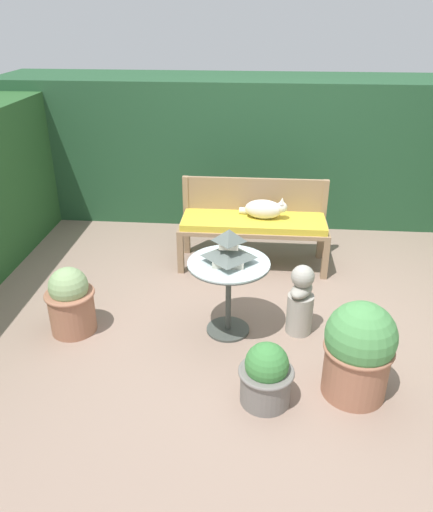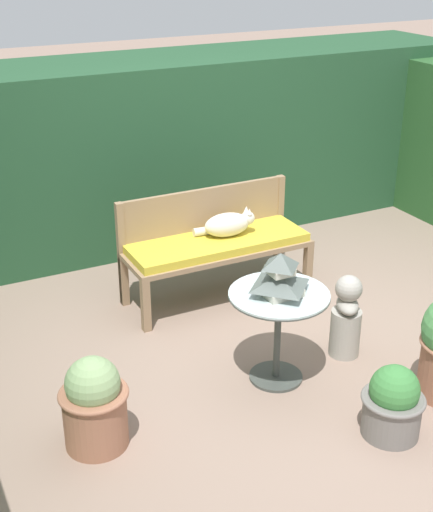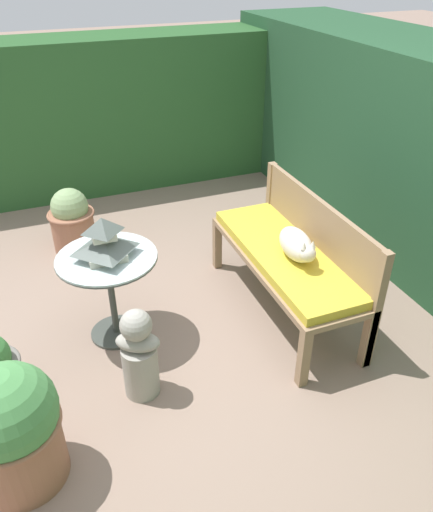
{
  "view_description": "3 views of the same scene",
  "coord_description": "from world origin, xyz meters",
  "px_view_note": "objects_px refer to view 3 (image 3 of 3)",
  "views": [
    {
      "loc": [
        -0.08,
        -3.66,
        2.39
      ],
      "look_at": [
        -0.41,
        0.19,
        0.45
      ],
      "focal_mm": 35.0,
      "sensor_mm": 36.0,
      "label": 1
    },
    {
      "loc": [
        -2.41,
        -3.61,
        2.7
      ],
      "look_at": [
        -0.38,
        0.4,
        0.63
      ],
      "focal_mm": 50.0,
      "sensor_mm": 36.0,
      "label": 2
    },
    {
      "loc": [
        2.43,
        -0.59,
        2.31
      ],
      "look_at": [
        -0.18,
        0.43,
        0.53
      ],
      "focal_mm": 35.0,
      "sensor_mm": 36.0,
      "label": 3
    }
  ],
  "objects_px": {
    "pagoda_birdhouse": "(104,241)",
    "garden_bust": "(139,355)",
    "garden_bench": "(285,259)",
    "potted_plant_patio_mid": "(72,221)",
    "patio_table": "(109,274)",
    "potted_plant_path_edge": "(12,428)",
    "cat": "(297,245)"
  },
  "relations": [
    {
      "from": "pagoda_birdhouse",
      "to": "garden_bust",
      "type": "relative_size",
      "value": 0.52
    },
    {
      "from": "garden_bench",
      "to": "potted_plant_patio_mid",
      "type": "xyz_separation_m",
      "value": [
        -1.43,
        -1.28,
        -0.17
      ]
    },
    {
      "from": "garden_bench",
      "to": "patio_table",
      "type": "xyz_separation_m",
      "value": [
        -0.17,
        -1.19,
        0.06
      ]
    },
    {
      "from": "patio_table",
      "to": "potted_plant_patio_mid",
      "type": "bearing_deg",
      "value": -175.53
    },
    {
      "from": "garden_bench",
      "to": "potted_plant_path_edge",
      "type": "relative_size",
      "value": 2.1
    },
    {
      "from": "garden_bench",
      "to": "patio_table",
      "type": "bearing_deg",
      "value": -98.23
    },
    {
      "from": "cat",
      "to": "patio_table",
      "type": "xyz_separation_m",
      "value": [
        -0.27,
        -1.21,
        -0.11
      ]
    },
    {
      "from": "garden_bench",
      "to": "garden_bust",
      "type": "height_order",
      "value": "garden_bust"
    },
    {
      "from": "cat",
      "to": "potted_plant_path_edge",
      "type": "xyz_separation_m",
      "value": [
        0.63,
        -1.86,
        -0.25
      ]
    },
    {
      "from": "garden_bench",
      "to": "patio_table",
      "type": "height_order",
      "value": "patio_table"
    },
    {
      "from": "cat",
      "to": "garden_bust",
      "type": "bearing_deg",
      "value": -69.77
    },
    {
      "from": "potted_plant_patio_mid",
      "to": "cat",
      "type": "bearing_deg",
      "value": 40.5
    },
    {
      "from": "cat",
      "to": "garden_bust",
      "type": "height_order",
      "value": "cat"
    },
    {
      "from": "garden_bench",
      "to": "potted_plant_path_edge",
      "type": "xyz_separation_m",
      "value": [
        0.73,
        -1.84,
        -0.08
      ]
    },
    {
      "from": "garden_bench",
      "to": "pagoda_birdhouse",
      "type": "height_order",
      "value": "pagoda_birdhouse"
    },
    {
      "from": "pagoda_birdhouse",
      "to": "cat",
      "type": "bearing_deg",
      "value": 77.27
    },
    {
      "from": "cat",
      "to": "patio_table",
      "type": "bearing_deg",
      "value": -96.9
    },
    {
      "from": "patio_table",
      "to": "potted_plant_patio_mid",
      "type": "height_order",
      "value": "patio_table"
    },
    {
      "from": "garden_bench",
      "to": "garden_bust",
      "type": "bearing_deg",
      "value": -70.64
    },
    {
      "from": "cat",
      "to": "potted_plant_patio_mid",
      "type": "bearing_deg",
      "value": -133.67
    },
    {
      "from": "pagoda_birdhouse",
      "to": "patio_table",
      "type": "bearing_deg",
      "value": 0.0
    },
    {
      "from": "patio_table",
      "to": "potted_plant_path_edge",
      "type": "xyz_separation_m",
      "value": [
        0.91,
        -0.65,
        -0.14
      ]
    },
    {
      "from": "garden_bench",
      "to": "patio_table",
      "type": "distance_m",
      "value": 1.2
    },
    {
      "from": "garden_bench",
      "to": "pagoda_birdhouse",
      "type": "relative_size",
      "value": 4.65
    },
    {
      "from": "pagoda_birdhouse",
      "to": "potted_plant_patio_mid",
      "type": "bearing_deg",
      "value": -175.53
    },
    {
      "from": "garden_bench",
      "to": "potted_plant_path_edge",
      "type": "height_order",
      "value": "potted_plant_path_edge"
    },
    {
      "from": "patio_table",
      "to": "garden_bench",
      "type": "bearing_deg",
      "value": 81.77
    },
    {
      "from": "potted_plant_patio_mid",
      "to": "pagoda_birdhouse",
      "type": "bearing_deg",
      "value": 4.47
    },
    {
      "from": "pagoda_birdhouse",
      "to": "garden_bust",
      "type": "height_order",
      "value": "pagoda_birdhouse"
    },
    {
      "from": "garden_bust",
      "to": "potted_plant_path_edge",
      "type": "xyz_separation_m",
      "value": [
        0.33,
        -0.69,
        0.07
      ]
    },
    {
      "from": "pagoda_birdhouse",
      "to": "potted_plant_path_edge",
      "type": "height_order",
      "value": "pagoda_birdhouse"
    },
    {
      "from": "pagoda_birdhouse",
      "to": "potted_plant_path_edge",
      "type": "relative_size",
      "value": 0.45
    }
  ]
}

